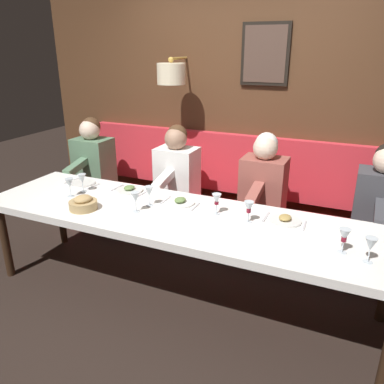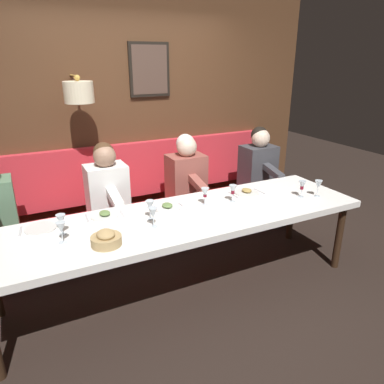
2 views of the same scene
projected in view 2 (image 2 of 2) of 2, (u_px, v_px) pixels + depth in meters
The scene contains 20 objects.
ground_plane at pixel (185, 288), 3.34m from camera, with size 12.00×12.00×0.00m, color black.
dining_table at pixel (184, 221), 3.10m from camera, with size 0.90×3.26×0.74m.
banquette_bench at pixel (150, 228), 4.01m from camera, with size 0.52×3.46×0.45m, color red.
back_wall_panel at pixel (128, 118), 4.09m from camera, with size 0.59×4.66×2.90m.
diner_nearest at pixel (259, 162), 4.39m from camera, with size 0.60×0.40×0.79m.
diner_near at pixel (186, 172), 3.98m from camera, with size 0.60×0.40×0.79m.
diner_middle at pixel (107, 184), 3.61m from camera, with size 0.60×0.40×0.79m.
place_setting_0 at pixel (247, 192), 3.57m from camera, with size 0.24×0.31×0.05m.
place_setting_1 at pixel (41, 229), 2.83m from camera, with size 0.24×0.32×0.01m.
place_setting_2 at pixel (167, 207), 3.21m from camera, with size 0.24×0.31×0.05m.
place_setting_3 at pixel (105, 215), 3.05m from camera, with size 0.24×0.32×0.05m.
wine_glass_0 at pixel (318, 185), 3.46m from camera, with size 0.07×0.07×0.16m.
wine_glass_1 at pixel (61, 220), 2.71m from camera, with size 0.07×0.07×0.16m.
wine_glass_2 at pixel (233, 190), 3.33m from camera, with size 0.07×0.07×0.16m.
wine_glass_3 at pixel (61, 228), 2.58m from camera, with size 0.07×0.07×0.16m.
wine_glass_4 at pixel (205, 193), 3.26m from camera, with size 0.07×0.07×0.16m.
wine_glass_5 at pixel (153, 213), 2.83m from camera, with size 0.07×0.07×0.16m.
wine_glass_6 at pixel (150, 206), 2.97m from camera, with size 0.07×0.07×0.16m.
wine_glass_7 at pixel (302, 186), 3.45m from camera, with size 0.07×0.07×0.16m.
bread_bowl at pixel (106, 239), 2.58m from camera, with size 0.22×0.22×0.12m.
Camera 2 is at (-2.55, 1.20, 2.01)m, focal length 33.66 mm.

